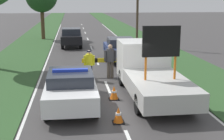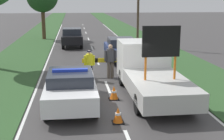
% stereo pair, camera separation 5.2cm
% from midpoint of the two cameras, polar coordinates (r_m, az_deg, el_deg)
% --- Properties ---
extents(ground_plane, '(160.00, 160.00, 0.00)m').
position_cam_midpoint_polar(ground_plane, '(12.87, 0.18, -5.79)').
color(ground_plane, '#3D3A3A').
extents(lane_markings, '(6.81, 56.74, 0.01)m').
position_cam_midpoint_polar(lane_markings, '(23.72, -3.37, 2.91)').
color(lane_markings, silver).
rests_on(lane_markings, ground).
extents(grass_verge_left, '(3.80, 120.00, 0.03)m').
position_cam_midpoint_polar(grass_verge_left, '(32.57, -13.96, 5.32)').
color(grass_verge_left, '#2D5128').
rests_on(grass_verge_left, ground).
extents(grass_verge_right, '(3.80, 120.00, 0.03)m').
position_cam_midpoint_polar(grass_verge_right, '(33.09, 4.87, 5.77)').
color(grass_verge_right, '#2D5128').
rests_on(grass_verge_right, ground).
extents(police_car, '(1.92, 4.51, 1.53)m').
position_cam_midpoint_polar(police_car, '(12.24, -7.67, -3.21)').
color(police_car, white).
rests_on(police_car, ground).
extents(work_truck, '(2.23, 6.14, 3.14)m').
position_cam_midpoint_polar(work_truck, '(13.86, 6.72, -0.07)').
color(work_truck, white).
rests_on(work_truck, ground).
extents(road_barrier, '(2.55, 0.08, 1.00)m').
position_cam_midpoint_polar(road_barrier, '(16.82, -1.30, 1.58)').
color(road_barrier, black).
rests_on(road_barrier, ground).
extents(police_officer, '(0.57, 0.36, 1.58)m').
position_cam_midpoint_polar(police_officer, '(15.96, -4.29, 1.37)').
color(police_officer, '#191E38').
rests_on(police_officer, ground).
extents(pedestrian_civilian, '(0.65, 0.41, 1.80)m').
position_cam_midpoint_polar(pedestrian_civilian, '(16.36, -0.41, 2.12)').
color(pedestrian_civilian, brown).
rests_on(pedestrian_civilian, ground).
extents(traffic_cone_near_police, '(0.36, 0.36, 0.51)m').
position_cam_midpoint_polar(traffic_cone_near_police, '(17.45, -4.38, 0.05)').
color(traffic_cone_near_police, black).
rests_on(traffic_cone_near_police, ground).
extents(traffic_cone_centre_front, '(0.45, 0.45, 0.63)m').
position_cam_midpoint_polar(traffic_cone_centre_front, '(15.40, -8.05, -1.56)').
color(traffic_cone_centre_front, black).
rests_on(traffic_cone_centre_front, ground).
extents(traffic_cone_near_truck, '(0.38, 0.38, 0.54)m').
position_cam_midpoint_polar(traffic_cone_near_truck, '(17.01, -10.44, -0.42)').
color(traffic_cone_near_truck, black).
rests_on(traffic_cone_near_truck, ground).
extents(traffic_cone_behind_barrier, '(0.42, 0.42, 0.58)m').
position_cam_midpoint_polar(traffic_cone_behind_barrier, '(13.06, 0.25, -4.18)').
color(traffic_cone_behind_barrier, black).
rests_on(traffic_cone_behind_barrier, ground).
extents(traffic_cone_lane_edge, '(0.40, 0.40, 0.56)m').
position_cam_midpoint_polar(traffic_cone_lane_edge, '(10.68, 1.03, -8.25)').
color(traffic_cone_lane_edge, black).
rests_on(traffic_cone_lane_edge, ground).
extents(queued_car_hatch_blue, '(1.94, 4.31, 1.52)m').
position_cam_midpoint_polar(queued_car_hatch_blue, '(21.38, 1.52, 3.96)').
color(queued_car_hatch_blue, navy).
rests_on(queued_car_hatch_blue, ground).
extents(queued_car_sedan_black, '(1.75, 4.10, 1.62)m').
position_cam_midpoint_polar(queued_car_sedan_black, '(27.55, -7.48, 5.99)').
color(queued_car_sedan_black, black).
rests_on(queued_car_sedan_black, ground).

